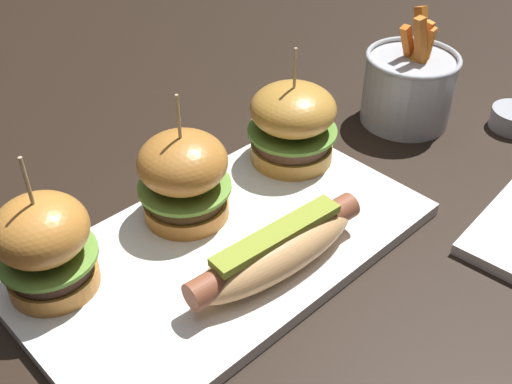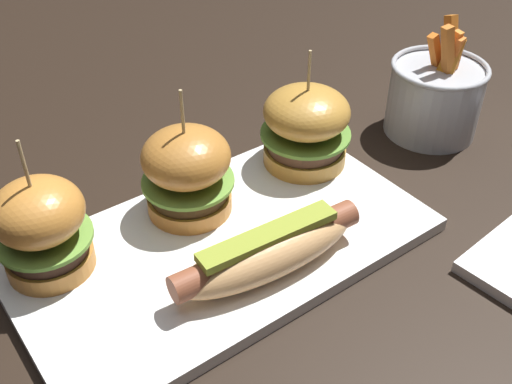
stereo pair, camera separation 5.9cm
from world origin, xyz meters
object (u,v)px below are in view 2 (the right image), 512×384
Objects in this scene: hot_dog at (268,251)px; slider_center at (183,173)px; platter_main at (223,245)px; slider_left at (42,227)px; fries_bucket at (435,97)px; slider_right at (306,126)px.

hot_dog is 0.12m from slider_center.
platter_main is 2.09× the size of hot_dog.
fries_bucket is (0.48, -0.04, -0.01)m from slider_left.
platter_main is 2.75× the size of fries_bucket.
platter_main is at bearing -23.55° from slider_left.
slider_right reaches higher than platter_main.
platter_main is at bearing -85.24° from slider_center.
slider_left is 0.14m from slider_center.
fries_bucket is (0.18, -0.03, -0.01)m from slider_right.
fries_bucket is at bearing 15.11° from hot_dog.
slider_left is (-0.16, 0.12, 0.02)m from hot_dog.
hot_dog is 1.39× the size of slider_left.
fries_bucket is (0.33, 0.03, 0.04)m from platter_main.
slider_right is 0.19m from fries_bucket.
slider_left is at bearing 178.46° from slider_center.
platter_main is at bearing -159.53° from slider_right.
slider_center is at bearing -1.54° from slider_left.
fries_bucket is at bearing -8.38° from slider_right.
hot_dog is at bearing -82.80° from slider_center.
slider_center reaches higher than platter_main.
hot_dog is at bearing -80.32° from platter_main.
slider_left is 0.30m from slider_right.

